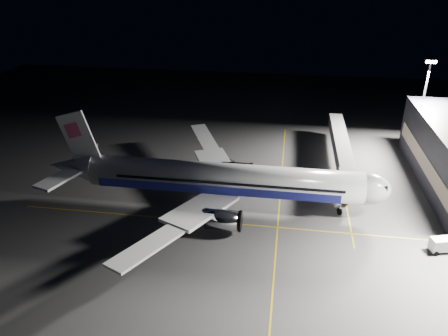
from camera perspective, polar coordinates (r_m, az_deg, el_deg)
ground at (r=79.51m, az=-0.04°, el=-4.79°), size 200.00×200.00×0.00m
guide_line_main at (r=78.82m, az=7.20°, el=-5.32°), size 0.25×80.00×0.01m
guide_line_cross at (r=74.48m, az=-0.75°, el=-7.12°), size 70.00×0.25×0.01m
guide_line_side at (r=88.30m, az=15.26°, el=-2.45°), size 0.25×40.00×0.01m
airliner at (r=77.15m, az=-0.83°, el=-1.43°), size 61.48×54.22×16.64m
jet_bridge at (r=93.59m, az=15.15°, el=2.34°), size 3.60×34.40×6.30m
floodlight_mast_north at (r=107.60m, az=24.62°, el=8.37°), size 2.40×0.68×20.70m
service_truck at (r=75.09m, az=26.86°, el=-8.89°), size 4.88×3.02×2.34m
baggage_tug at (r=92.66m, az=0.60°, el=0.51°), size 2.58×2.10×1.82m
safety_cone_a at (r=89.30m, az=-4.05°, el=-0.99°), size 0.37×0.37×0.55m
safety_cone_b at (r=87.71m, az=4.27°, el=-1.53°), size 0.37×0.37×0.55m
safety_cone_c at (r=92.83m, az=-3.60°, el=0.12°), size 0.37×0.37×0.56m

